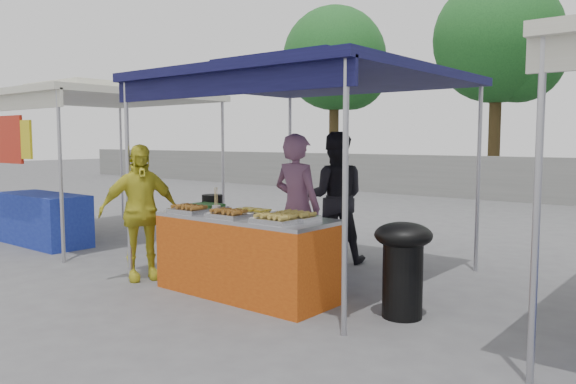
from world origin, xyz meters
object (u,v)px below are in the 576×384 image
Objects in this scene: cooking_pot at (212,201)px; customer_person at (140,212)px; vendor_woman at (297,207)px; helper_man at (335,197)px; wok_burner at (403,261)px; vendor_table at (246,255)px.

customer_person is (-0.58, -0.62, -0.12)m from cooking_pot.
customer_person is at bearing 38.54° from vendor_woman.
customer_person reaches higher than cooking_pot.
helper_man is at bearing 67.22° from cooking_pot.
wok_burner is at bearing 163.79° from vendor_woman.
vendor_woman is (0.02, 0.84, 0.43)m from vendor_table.
vendor_table is 1.14× the size of helper_man.
vendor_table is 1.05m from cooking_pot.
wok_burner is at bearing 0.49° from cooking_pot.
helper_man is at bearing -78.43° from vendor_woman.
wok_burner is 0.56× the size of customer_person.
vendor_woman reaches higher than cooking_pot.
wok_burner reaches higher than vendor_table.
vendor_table is 8.11× the size of cooking_pot.
helper_man is at bearing 121.28° from wok_burner.
vendor_table is at bearing 89.42° from vendor_woman.
wok_burner is (2.52, 0.02, -0.39)m from cooking_pot.
vendor_table is 1.52m from customer_person.
customer_person is at bearing 173.70° from wok_burner.
vendor_table is 0.95m from vendor_woman.
cooking_pot reaches higher than vendor_table.
customer_person is (-1.25, -2.23, -0.08)m from helper_man.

